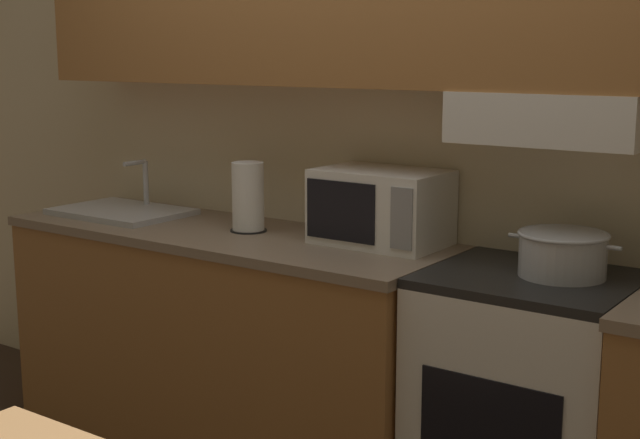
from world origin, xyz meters
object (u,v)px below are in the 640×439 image
object	(u,v)px
stove_range	(525,416)
cooking_pot	(563,253)
microwave	(381,207)
paper_towel_roll	(248,197)
sink_basin	(122,211)

from	to	relation	value
stove_range	cooking_pot	bearing A→B (deg)	26.40
microwave	cooking_pot	bearing A→B (deg)	-6.38
microwave	paper_towel_roll	xyz separation A→B (m)	(-0.54, -0.10, -0.00)
sink_basin	paper_towel_roll	bearing A→B (deg)	3.30
stove_range	microwave	distance (m)	0.87
microwave	sink_basin	world-z (taller)	microwave
stove_range	microwave	size ratio (longest dim) A/B	2.04
stove_range	cooking_pot	distance (m)	0.55
microwave	sink_basin	size ratio (longest dim) A/B	0.83
stove_range	paper_towel_roll	world-z (taller)	paper_towel_roll
sink_basin	paper_towel_roll	distance (m)	0.68
sink_basin	paper_towel_roll	size ratio (longest dim) A/B	2.06
stove_range	sink_basin	distance (m)	1.89
sink_basin	microwave	bearing A→B (deg)	6.56
stove_range	sink_basin	world-z (taller)	sink_basin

